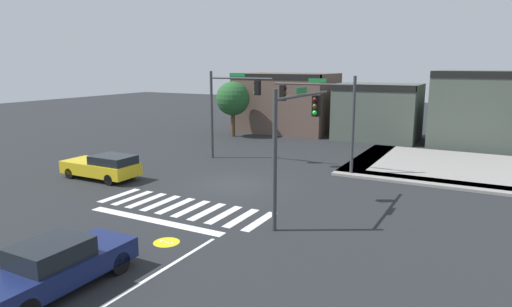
{
  "coord_description": "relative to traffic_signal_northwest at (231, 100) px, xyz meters",
  "views": [
    {
      "loc": [
        12.13,
        -20.07,
        6.42
      ],
      "look_at": [
        0.78,
        1.07,
        1.59
      ],
      "focal_mm": 31.33,
      "sensor_mm": 36.0,
      "label": 1
    }
  ],
  "objects": [
    {
      "name": "car_yellow",
      "position": [
        -3.75,
        -7.81,
        -3.35
      ],
      "size": [
        4.54,
        1.89,
        1.43
      ],
      "rotation": [
        0.0,
        0.0,
        3.14
      ],
      "color": "gold",
      "rests_on": "ground_plane"
    },
    {
      "name": "storefront_row",
      "position": [
        5.95,
        13.75,
        -1.31
      ],
      "size": [
        24.5,
        6.81,
        5.9
      ],
      "color": "brown",
      "rests_on": "ground_plane"
    },
    {
      "name": "traffic_signal_northwest",
      "position": [
        0.0,
        0.0,
        0.0
      ],
      "size": [
        4.67,
        0.32,
        5.95
      ],
      "color": "#383A3D",
      "rests_on": "ground_plane"
    },
    {
      "name": "curb_corner_northeast",
      "position": [
        11.84,
        4.13,
        -4.01
      ],
      "size": [
        10.0,
        10.6,
        0.15
      ],
      "color": "gray",
      "rests_on": "ground_plane"
    },
    {
      "name": "crosswalk_near",
      "position": [
        3.35,
        -9.78,
        -4.08
      ],
      "size": [
        8.28,
        2.57,
        0.01
      ],
      "color": "silver",
      "rests_on": "ground_plane"
    },
    {
      "name": "lane_markings",
      "position": [
        4.41,
        -18.02,
        -4.08
      ],
      "size": [
        6.8,
        24.25,
        0.01
      ],
      "color": "white",
      "rests_on": "ground_plane"
    },
    {
      "name": "bike_detector_marking",
      "position": [
        5.32,
        -13.36,
        -4.08
      ],
      "size": [
        0.97,
        0.97,
        0.01
      ],
      "color": "yellow",
      "rests_on": "ground_plane"
    },
    {
      "name": "traffic_signal_northeast",
      "position": [
        6.42,
        -0.32,
        -0.14
      ],
      "size": [
        5.07,
        0.32,
        5.76
      ],
      "rotation": [
        0.0,
        0.0,
        3.14
      ],
      "color": "#383A3D",
      "rests_on": "ground_plane"
    },
    {
      "name": "roadside_tree",
      "position": [
        -5.15,
        8.72,
        -0.71
      ],
      "size": [
        3.0,
        3.0,
        4.9
      ],
      "color": "#4C3823",
      "rests_on": "ground_plane"
    },
    {
      "name": "ground_plane",
      "position": [
        3.35,
        -5.28,
        -4.08
      ],
      "size": [
        120.0,
        120.0,
        0.0
      ],
      "primitive_type": "plane",
      "color": "#232628"
    },
    {
      "name": "traffic_signal_southeast",
      "position": [
        8.26,
        -8.4,
        -0.22
      ],
      "size": [
        0.32,
        5.67,
        5.51
      ],
      "rotation": [
        0.0,
        0.0,
        1.57
      ],
      "color": "#383A3D",
      "rests_on": "ground_plane"
    },
    {
      "name": "car_navy",
      "position": [
        4.83,
        -17.61,
        -3.33
      ],
      "size": [
        1.8,
        4.65,
        1.51
      ],
      "rotation": [
        0.0,
        0.0,
        1.57
      ],
      "color": "#141E4C",
      "rests_on": "ground_plane"
    }
  ]
}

